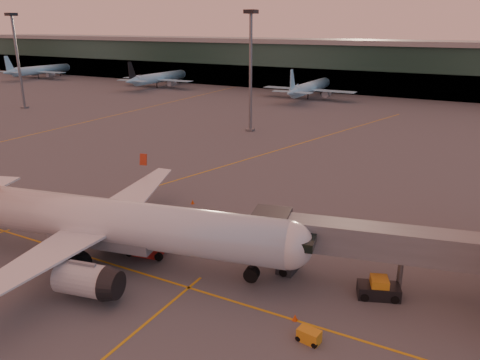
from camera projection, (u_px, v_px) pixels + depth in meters
The scene contains 13 objects.
ground at pixel (109, 300), 40.61m from camera, with size 600.00×600.00×0.00m, color #4C4F54.
taxi_markings at pixel (259, 162), 81.03m from camera, with size 100.12×173.00×0.01m.
terminal at pixel (407, 68), 156.16m from camera, with size 400.00×20.00×17.60m.
mast_west_far at pixel (17, 54), 128.14m from camera, with size 2.40×2.40×25.60m.
mast_west_near at pixel (251, 63), 99.97m from camera, with size 2.40×2.40×25.60m.
distant_aircraft_row at pixel (232, 92), 163.28m from camera, with size 225.00×34.00×13.00m.
main_airplane at pixel (102, 222), 46.10m from camera, with size 42.53×38.63×12.92m.
jet_bridge at pixel (422, 249), 40.15m from camera, with size 27.96×9.01×6.23m.
catering_truck at pixel (146, 232), 48.17m from camera, with size 5.79×3.35×4.22m.
gpu_cart at pixel (309, 336), 35.18m from camera, with size 1.87×1.28×1.02m.
pushback_tug at pixel (379, 289), 40.87m from camera, with size 4.04×3.05×1.85m.
cone_nose at pixel (295, 318), 37.76m from camera, with size 0.44×0.44×0.57m.
cone_wing_left at pixel (193, 202), 62.23m from camera, with size 0.46×0.46×0.59m.
Camera 1 is at (26.77, -25.53, 22.82)m, focal length 35.00 mm.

